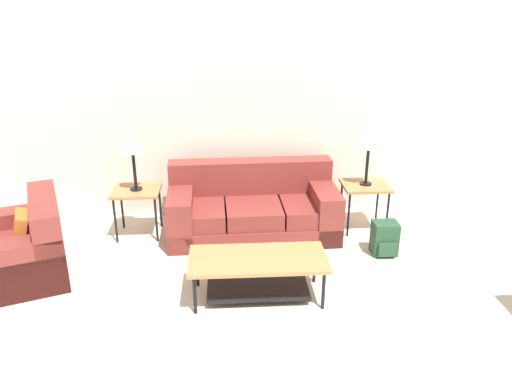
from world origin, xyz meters
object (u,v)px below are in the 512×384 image
couch (253,210)px  table_lamp_right (369,140)px  table_lamp_left (132,144)px  side_table_right (365,189)px  backpack (385,239)px  armchair (15,251)px  coffee_table (258,268)px  side_table_left (137,194)px

couch → table_lamp_right: table_lamp_right is taller
table_lamp_left → couch: bearing=-1.7°
side_table_right → backpack: (0.07, -0.65, -0.33)m
couch → armchair: (-2.41, -0.85, -0.01)m
table_lamp_right → coffee_table: bearing=-134.1°
couch → table_lamp_left: bearing=178.3°
armchair → side_table_left: size_ratio=2.38×
couch → side_table_right: size_ratio=3.47×
table_lamp_right → backpack: (0.07, -0.65, -0.93)m
side_table_left → backpack: 2.84m
table_lamp_left → table_lamp_right: bearing=0.0°
side_table_left → table_lamp_right: (2.68, 0.00, 0.60)m
couch → armchair: size_ratio=1.45×
coffee_table → backpack: bearing=27.9°
couch → backpack: 1.54m
table_lamp_right → side_table_left: bearing=-180.0°
side_table_right → table_lamp_left: size_ratio=0.85×
side_table_right → backpack: bearing=-84.2°
coffee_table → table_lamp_right: size_ratio=1.88×
backpack → armchair: bearing=-176.5°
side_table_left → table_lamp_right: bearing=0.0°
couch → backpack: (1.41, -0.62, -0.11)m
armchair → table_lamp_right: bearing=13.3°
coffee_table → table_lamp_right: bearing=45.9°
table_lamp_right → backpack: 1.14m
side_table_right → table_lamp_right: (0.00, 0.00, 0.60)m
side_table_left → backpack: bearing=-13.4°
coffee_table → table_lamp_right: 2.12m
table_lamp_right → backpack: bearing=-84.2°
coffee_table → side_table_left: side_table_left is taller
side_table_left → table_lamp_left: (-0.00, 0.00, 0.60)m
armchair → side_table_left: armchair is taller
armchair → coffee_table: size_ratio=1.07×
armchair → table_lamp_right: 3.94m
couch → coffee_table: (-0.03, -1.37, 0.01)m
couch → armchair: 2.56m
couch → table_lamp_right: bearing=1.7°
coffee_table → backpack: size_ratio=3.41×
coffee_table → side_table_left: size_ratio=2.22×
couch → side_table_right: couch is taller
table_lamp_left → coffee_table: bearing=-47.2°
armchair → backpack: armchair is taller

